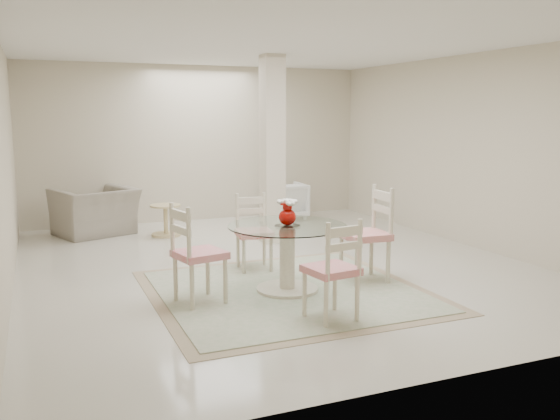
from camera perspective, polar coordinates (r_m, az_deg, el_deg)
name	(u,v)px	position (r m, az deg, el deg)	size (l,w,h in m)	color
ground	(274,264)	(7.47, -0.61, -5.24)	(7.00, 7.00, 0.00)	beige
room_shell	(273,115)	(7.23, -0.63, 9.14)	(6.02, 7.02, 2.71)	beige
column	(272,150)	(8.64, -0.75, 5.80)	(0.30, 0.30, 2.70)	beige
area_rug	(287,291)	(6.35, 0.69, -7.79)	(2.82, 2.82, 0.02)	tan
dining_table	(287,258)	(6.25, 0.70, -4.65)	(1.25, 1.25, 0.72)	beige
red_vase	(288,212)	(6.15, 0.75, -0.15)	(0.21, 0.20, 0.28)	#AA0A05
dining_chair_east	(371,227)	(6.68, 8.76, -1.62)	(0.49, 0.49, 1.18)	beige
dining_chair_north	(253,226)	(7.14, -2.63, -1.56)	(0.45, 0.45, 1.01)	beige
dining_chair_west	(193,247)	(5.85, -8.38, -3.52)	(0.53, 0.53, 1.11)	beige
dining_chair_south	(335,263)	(5.33, 5.36, -5.08)	(0.48, 0.48, 1.05)	beige
recliner_taupe	(95,212)	(9.64, -17.36, -0.15)	(1.12, 0.98, 0.73)	gray
armchair_white	(284,201)	(10.59, 0.43, 0.88)	(0.70, 0.72, 0.66)	silver
side_table	(166,221)	(9.32, -10.94, -1.09)	(0.47, 0.47, 0.49)	#DAC786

